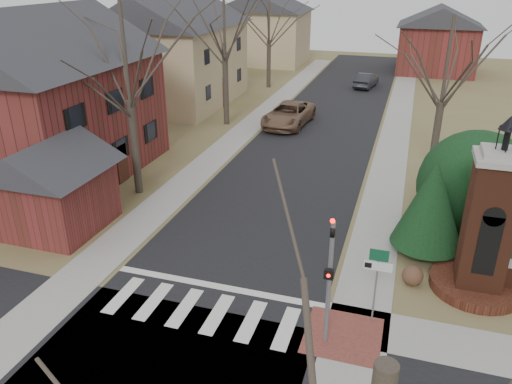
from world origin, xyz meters
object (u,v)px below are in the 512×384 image
at_px(sign_post, 377,272).
at_px(distant_car, 366,80).
at_px(brick_gate_monument, 485,237).
at_px(pickup_truck, 289,114).
at_px(traffic_signal_pole, 330,272).

xyz_separation_m(sign_post, distant_car, (-3.99, 35.76, -1.25)).
height_order(brick_gate_monument, pickup_truck, brick_gate_monument).
xyz_separation_m(brick_gate_monument, distant_car, (-7.40, 32.75, -1.47)).
relative_size(brick_gate_monument, distant_car, 1.53).
bearing_deg(brick_gate_monument, distant_car, 102.73).
relative_size(traffic_signal_pole, sign_post, 1.64).
xyz_separation_m(traffic_signal_pole, distant_car, (-2.70, 37.17, -1.89)).
xyz_separation_m(traffic_signal_pole, brick_gate_monument, (4.70, 4.42, -0.42)).
bearing_deg(pickup_truck, sign_post, -64.39).
relative_size(sign_post, distant_car, 0.65).
relative_size(pickup_truck, distant_car, 1.41).
bearing_deg(pickup_truck, brick_gate_monument, -52.90).
bearing_deg(distant_car, traffic_signal_pole, 103.48).
height_order(sign_post, distant_car, sign_post).
xyz_separation_m(traffic_signal_pole, pickup_truck, (-6.80, 22.46, -1.76)).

